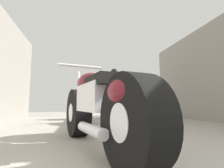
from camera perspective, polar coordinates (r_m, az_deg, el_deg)
name	(u,v)px	position (r m, az deg, el deg)	size (l,w,h in m)	color
ground_plane	(124,129)	(3.52, 3.84, -14.39)	(16.79, 16.79, 0.00)	#9E998E
motorcycle_maroon_cruiser	(97,107)	(1.95, -4.95, -7.32)	(0.88, 2.29, 1.08)	black
motorcycle_black_naked	(100,110)	(4.22, -3.93, -8.42)	(1.34, 1.38, 0.82)	black
mechanic_in_blue	(141,92)	(6.38, 9.53, -2.43)	(0.66, 0.36, 1.65)	#2D3851
mechanic_with_helmet	(114,88)	(5.96, 0.80, -1.42)	(0.26, 0.67, 1.70)	#2D3851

